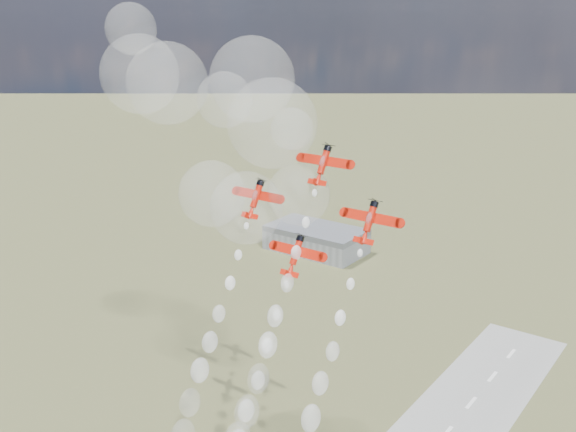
% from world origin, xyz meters
% --- Properties ---
extents(hangar, '(50.00, 28.00, 13.00)m').
position_xyz_m(hangar, '(-120.00, 180.00, 6.50)').
color(hangar, gray).
rests_on(hangar, ground).
extents(plane_lead, '(13.56, 7.26, 8.79)m').
position_xyz_m(plane_lead, '(-17.63, 25.84, 89.20)').
color(plane_lead, red).
rests_on(plane_lead, ground).
extents(plane_left, '(13.56, 7.26, 8.79)m').
position_xyz_m(plane_left, '(-33.01, 20.47, 79.88)').
color(plane_left, red).
rests_on(plane_left, ground).
extents(plane_right, '(13.56, 7.26, 8.79)m').
position_xyz_m(plane_right, '(-2.26, 20.47, 79.88)').
color(plane_right, red).
rests_on(plane_right, ground).
extents(plane_slot, '(13.56, 7.26, 8.79)m').
position_xyz_m(plane_slot, '(-17.63, 15.09, 70.56)').
color(plane_slot, red).
rests_on(plane_slot, ground).
extents(smoke_trail_lead, '(5.14, 31.64, 51.95)m').
position_xyz_m(smoke_trail_lead, '(-17.63, -0.45, 44.13)').
color(smoke_trail_lead, white).
rests_on(smoke_trail_lead, plane_lead).
extents(smoke_trail_left, '(5.84, 31.26, 51.67)m').
position_xyz_m(smoke_trail_left, '(-33.23, -5.49, 34.90)').
color(smoke_trail_left, white).
rests_on(smoke_trail_left, plane_left).
extents(drifted_smoke_cloud, '(65.91, 33.97, 58.69)m').
position_xyz_m(drifted_smoke_cloud, '(-50.28, 26.53, 96.94)').
color(drifted_smoke_cloud, white).
rests_on(drifted_smoke_cloud, ground).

